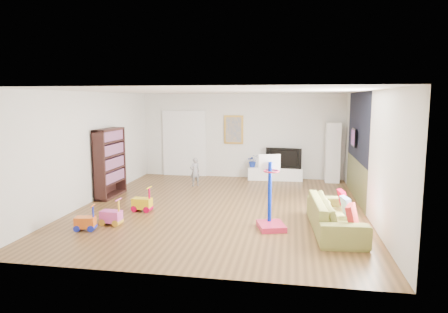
% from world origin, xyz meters
% --- Properties ---
extents(floor, '(6.50, 7.50, 0.00)m').
position_xyz_m(floor, '(0.00, 0.00, 0.00)').
color(floor, brown).
rests_on(floor, ground).
extents(ceiling, '(6.50, 7.50, 0.00)m').
position_xyz_m(ceiling, '(0.00, 0.00, 2.70)').
color(ceiling, white).
rests_on(ceiling, ground).
extents(wall_back, '(6.50, 0.00, 2.70)m').
position_xyz_m(wall_back, '(0.00, 3.75, 1.35)').
color(wall_back, silver).
rests_on(wall_back, ground).
extents(wall_front, '(6.50, 0.00, 2.70)m').
position_xyz_m(wall_front, '(0.00, -3.75, 1.35)').
color(wall_front, silver).
rests_on(wall_front, ground).
extents(wall_left, '(0.00, 7.50, 2.70)m').
position_xyz_m(wall_left, '(-3.25, 0.00, 1.35)').
color(wall_left, silver).
rests_on(wall_left, ground).
extents(wall_right, '(0.00, 7.50, 2.70)m').
position_xyz_m(wall_right, '(3.25, 0.00, 1.35)').
color(wall_right, white).
rests_on(wall_right, ground).
extents(navy_accent, '(0.01, 3.20, 1.70)m').
position_xyz_m(navy_accent, '(3.23, 1.40, 1.85)').
color(navy_accent, black).
rests_on(navy_accent, wall_right).
extents(olive_wainscot, '(0.01, 3.20, 1.00)m').
position_xyz_m(olive_wainscot, '(3.23, 1.40, 0.50)').
color(olive_wainscot, brown).
rests_on(olive_wainscot, wall_right).
extents(doorway, '(1.45, 0.06, 2.10)m').
position_xyz_m(doorway, '(-1.90, 3.71, 1.05)').
color(doorway, white).
rests_on(doorway, ground).
extents(painting_back, '(0.62, 0.06, 0.92)m').
position_xyz_m(painting_back, '(-0.25, 3.71, 1.55)').
color(painting_back, gold).
rests_on(painting_back, wall_back).
extents(artwork_right, '(0.04, 0.56, 0.46)m').
position_xyz_m(artwork_right, '(3.17, 1.60, 1.55)').
color(artwork_right, '#7F3F8C').
rests_on(artwork_right, wall_right).
extents(media_console, '(1.70, 0.49, 0.39)m').
position_xyz_m(media_console, '(1.11, 3.45, 0.20)').
color(media_console, white).
rests_on(media_console, ground).
extents(tall_cabinet, '(0.43, 0.43, 1.82)m').
position_xyz_m(tall_cabinet, '(2.85, 3.43, 0.91)').
color(tall_cabinet, white).
rests_on(tall_cabinet, ground).
extents(bookshelf, '(0.34, 1.22, 1.78)m').
position_xyz_m(bookshelf, '(-3.03, 0.57, 0.89)').
color(bookshelf, black).
rests_on(bookshelf, ground).
extents(sofa, '(0.99, 2.21, 0.63)m').
position_xyz_m(sofa, '(2.46, -1.34, 0.31)').
color(sofa, olive).
rests_on(sofa, ground).
extents(basketball_hoop, '(0.65, 0.72, 1.46)m').
position_xyz_m(basketball_hoop, '(1.25, -1.40, 0.73)').
color(basketball_hoop, '#BC1F43').
rests_on(basketball_hoop, ground).
extents(ride_on_yellow, '(0.44, 0.29, 0.56)m').
position_xyz_m(ride_on_yellow, '(-1.71, -0.64, 0.28)').
color(ride_on_yellow, yellow).
rests_on(ride_on_yellow, ground).
extents(ride_on_orange, '(0.41, 0.29, 0.50)m').
position_xyz_m(ride_on_orange, '(-2.30, -2.10, 0.25)').
color(ride_on_orange, orange).
rests_on(ride_on_orange, ground).
extents(ride_on_pink, '(0.42, 0.28, 0.54)m').
position_xyz_m(ride_on_pink, '(-1.96, -1.69, 0.27)').
color(ride_on_pink, '#D84DA8').
rests_on(ride_on_pink, ground).
extents(child, '(0.36, 0.35, 0.84)m').
position_xyz_m(child, '(-1.16, 2.15, 0.42)').
color(child, gray).
rests_on(child, ground).
extents(tv, '(1.12, 0.30, 0.64)m').
position_xyz_m(tv, '(1.38, 3.47, 0.71)').
color(tv, black).
rests_on(tv, media_console).
extents(vase_plant, '(0.43, 0.40, 0.39)m').
position_xyz_m(vase_plant, '(0.41, 3.45, 0.59)').
color(vase_plant, navy).
rests_on(vase_plant, media_console).
extents(pillow_left, '(0.22, 0.41, 0.40)m').
position_xyz_m(pillow_left, '(2.68, -1.96, 0.50)').
color(pillow_left, '#B42323').
rests_on(pillow_left, sofa).
extents(pillow_center, '(0.17, 0.38, 0.37)m').
position_xyz_m(pillow_center, '(2.67, -1.34, 0.50)').
color(pillow_center, silver).
rests_on(pillow_center, sofa).
extents(pillow_right, '(0.14, 0.36, 0.35)m').
position_xyz_m(pillow_right, '(2.67, -0.72, 0.50)').
color(pillow_right, '#B60021').
rests_on(pillow_right, sofa).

